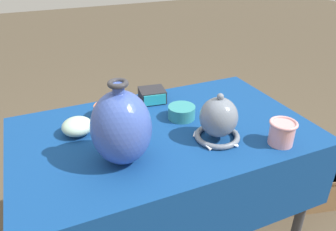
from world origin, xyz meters
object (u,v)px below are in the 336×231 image
Objects in this scene: bowl_shallow_celadon at (77,126)px; vase_tall_bulbous at (121,127)px; vase_dome_bell at (218,120)px; cup_wide_rose at (282,132)px; pot_squat_teal at (182,112)px; wooden_crate at (296,180)px; pot_squat_terracotta at (108,111)px; mosaic_tile_box at (152,95)px.

vase_tall_bulbous is at bearing -64.53° from bowl_shallow_celadon.
vase_dome_bell is 1.86× the size of cup_wide_rose.
pot_squat_teal is 0.23× the size of wooden_crate.
wooden_crate is at bearing -6.73° from pot_squat_terracotta.
bowl_shallow_celadon is 1.17× the size of cup_wide_rose.
pot_squat_terracotta is at bearing 139.34° from cup_wide_rose.
vase_dome_bell is 1.06m from wooden_crate.
vase_tall_bulbous is at bearing -95.49° from pot_squat_terracotta.
vase_dome_bell is 0.39× the size of wooden_crate.
bowl_shallow_celadon is at bearing 152.63° from vase_dome_bell.
bowl_shallow_celadon is 1.04× the size of pot_squat_teal.
mosaic_tile_box is 1.26× the size of cup_wide_rose.
vase_tall_bulbous is 0.29m from bowl_shallow_celadon.
pot_squat_terracotta is (-0.35, 0.34, -0.05)m from vase_dome_bell.
pot_squat_terracotta is at bearing 30.59° from bowl_shallow_celadon.
cup_wide_rose is (0.31, -0.54, 0.02)m from mosaic_tile_box.
mosaic_tile_box is at bearing -178.98° from wooden_crate.
cup_wide_rose reaches higher than wooden_crate.
vase_dome_bell is 0.24m from cup_wide_rose.
wooden_crate is at bearing 0.46° from pot_squat_teal.
mosaic_tile_box is 1.12× the size of pot_squat_teal.
mosaic_tile_box is 0.22m from pot_squat_teal.
pot_squat_terracotta is 0.32m from pot_squat_teal.
bowl_shallow_celadon is 0.80m from cup_wide_rose.
vase_tall_bulbous is 2.87× the size of cup_wide_rose.
vase_tall_bulbous is 1.38m from wooden_crate.
pot_squat_teal is (0.32, 0.20, -0.11)m from vase_tall_bulbous.
vase_dome_bell reaches higher than pot_squat_terracotta.
cup_wide_rose is (0.58, -0.14, -0.08)m from vase_tall_bulbous.
vase_tall_bulbous is 2.46× the size of bowl_shallow_celadon.
mosaic_tile_box is at bearing 17.08° from pot_squat_terracotta.
mosaic_tile_box is 1.08× the size of bowl_shallow_celadon.
mosaic_tile_box is at bearing 56.50° from vase_tall_bulbous.
cup_wide_rose is at bearing -52.38° from pot_squat_teal.
vase_dome_bell is 0.43m from mosaic_tile_box.
vase_dome_bell reaches higher than pot_squat_teal.
mosaic_tile_box is 0.26× the size of wooden_crate.
mosaic_tile_box reaches higher than pot_squat_teal.
vase_tall_bulbous is at bearing -115.44° from mosaic_tile_box.
pot_squat_terracotta is at bearing -172.55° from wooden_crate.
wooden_crate is (0.55, 0.34, -0.68)m from cup_wide_rose.
bowl_shallow_celadon is 0.17m from pot_squat_terracotta.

